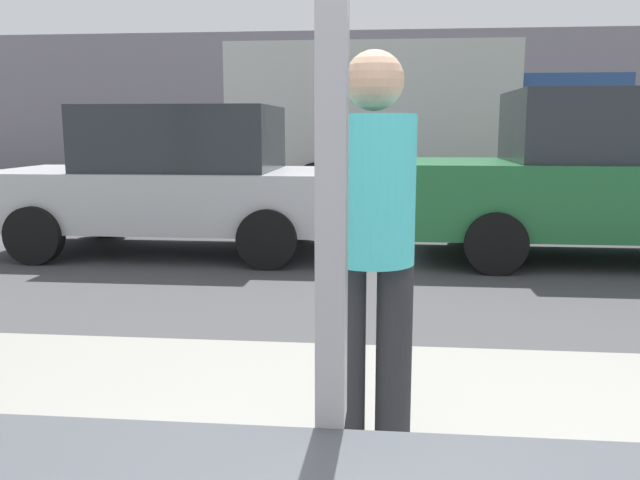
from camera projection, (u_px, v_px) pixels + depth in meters
name	position (u px, v px, depth m)	size (l,w,h in m)	color
ground_plane	(379.00, 237.00, 9.10)	(60.00, 60.00, 0.00)	#424244
sidewalk_strip	(361.00, 466.00, 2.81)	(16.00, 2.80, 0.13)	gray
building_facade_far	(385.00, 104.00, 21.05)	(28.00, 1.20, 4.41)	gray
parked_car_silver	(177.00, 179.00, 7.91)	(4.16, 2.00, 1.73)	#BCBCC1
parked_car_green	(615.00, 177.00, 7.40)	(4.56, 2.04, 1.88)	#236B38
box_truck	(412.00, 121.00, 12.05)	(6.69, 2.44, 2.90)	beige
pedestrian	(372.00, 239.00, 2.52)	(0.32, 0.32, 1.63)	#27282C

